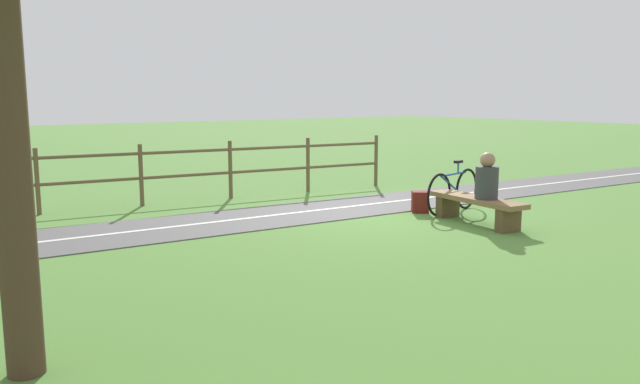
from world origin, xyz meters
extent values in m
plane|color=#548438|center=(0.00, 0.00, 0.00)|extent=(80.00, 80.00, 0.00)
cube|color=#565454|center=(1.09, 4.00, 0.01)|extent=(4.52, 36.04, 0.02)
cube|color=silver|center=(1.09, 4.00, 0.02)|extent=(2.45, 31.92, 0.00)
cube|color=brown|center=(-1.59, -0.50, 0.40)|extent=(1.88, 0.66, 0.08)
cube|color=brown|center=(-2.28, -0.42, 0.18)|extent=(0.21, 0.42, 0.36)
cube|color=brown|center=(-0.91, -0.58, 0.18)|extent=(0.21, 0.42, 0.36)
cylinder|color=#38383D|center=(-1.80, -0.48, 0.70)|extent=(0.40, 0.40, 0.52)
sphere|color=#9E755B|center=(-1.80, -0.48, 1.07)|extent=(0.24, 0.24, 0.24)
torus|color=black|center=(-0.78, -0.50, 0.38)|extent=(0.19, 0.75, 0.76)
torus|color=black|center=(-0.58, -1.45, 0.38)|extent=(0.19, 0.75, 0.76)
cylinder|color=#1E51A3|center=(-0.68, -0.97, 0.70)|extent=(0.20, 0.81, 0.04)
cylinder|color=#1E51A3|center=(-0.71, -0.83, 0.54)|extent=(0.15, 0.59, 0.35)
cylinder|color=#1E51A3|center=(-0.65, -1.12, 0.80)|extent=(0.03, 0.03, 0.20)
cube|color=black|center=(-0.65, -1.12, 0.91)|extent=(0.12, 0.21, 0.05)
cube|color=maroon|center=(-0.33, -0.50, 0.19)|extent=(0.37, 0.38, 0.38)
cube|color=maroon|center=(-0.21, -0.58, 0.13)|extent=(0.16, 0.18, 0.17)
cylinder|color=brown|center=(2.67, -2.10, 0.59)|extent=(0.08, 0.08, 1.18)
cylinder|color=brown|center=(2.89, -0.30, 0.59)|extent=(0.08, 0.08, 1.18)
cylinder|color=brown|center=(3.10, 1.49, 0.59)|extent=(0.08, 0.08, 1.18)
cylinder|color=brown|center=(3.31, 3.28, 0.59)|extent=(0.08, 0.08, 1.18)
cylinder|color=brown|center=(3.52, 5.08, 0.59)|extent=(0.08, 0.08, 1.18)
cylinder|color=brown|center=(3.31, 3.28, 1.00)|extent=(1.33, 10.77, 0.06)
cylinder|color=brown|center=(3.31, 3.28, 0.53)|extent=(1.33, 10.77, 0.06)
cylinder|color=#473323|center=(-3.22, 6.63, 2.04)|extent=(0.27, 0.27, 4.09)
camera|label=1|loc=(-8.07, 7.46, 2.07)|focal=34.71mm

